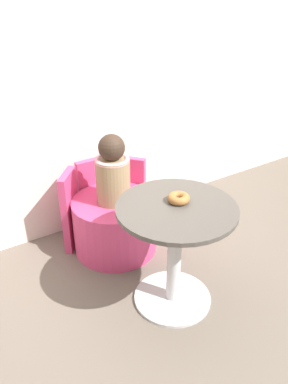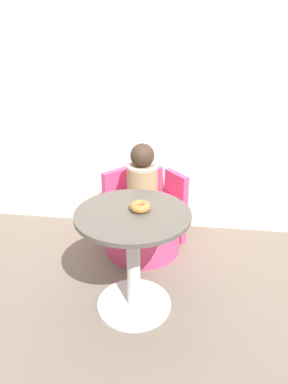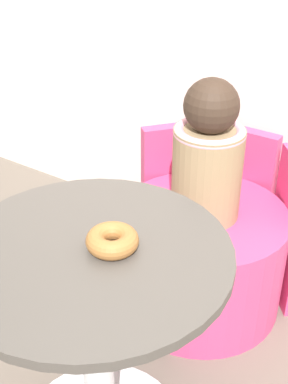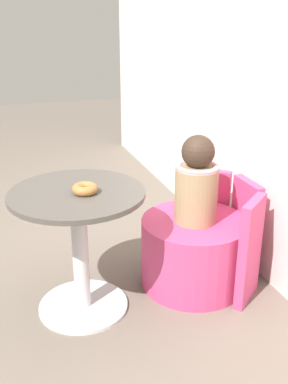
{
  "view_description": "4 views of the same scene",
  "coord_description": "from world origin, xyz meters",
  "px_view_note": "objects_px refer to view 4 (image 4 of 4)",
  "views": [
    {
      "loc": [
        -1.12,
        -1.3,
        1.68
      ],
      "look_at": [
        -0.03,
        0.36,
        0.6
      ],
      "focal_mm": 35.0,
      "sensor_mm": 36.0,
      "label": 1
    },
    {
      "loc": [
        0.25,
        -1.64,
        1.55
      ],
      "look_at": [
        -0.02,
        0.41,
        0.62
      ],
      "focal_mm": 32.0,
      "sensor_mm": 36.0,
      "label": 2
    },
    {
      "loc": [
        0.6,
        -0.71,
        1.41
      ],
      "look_at": [
        -0.13,
        0.4,
        0.6
      ],
      "focal_mm": 50.0,
      "sensor_mm": 36.0,
      "label": 3
    },
    {
      "loc": [
        1.95,
        -0.3,
        1.45
      ],
      "look_at": [
        -0.05,
        0.38,
        0.61
      ],
      "focal_mm": 42.0,
      "sensor_mm": 36.0,
      "label": 4
    }
  ],
  "objects_px": {
    "round_table": "(79,232)",
    "child_figure": "(197,183)",
    "donut": "(85,189)",
    "tub_chair": "(193,252)"
  },
  "relations": [
    {
      "from": "round_table",
      "to": "child_figure",
      "type": "distance_m",
      "value": 0.67
    },
    {
      "from": "child_figure",
      "to": "donut",
      "type": "distance_m",
      "value": 0.62
    },
    {
      "from": "child_figure",
      "to": "donut",
      "type": "xyz_separation_m",
      "value": [
        0.07,
        -0.61,
        0.07
      ]
    },
    {
      "from": "round_table",
      "to": "child_figure",
      "type": "height_order",
      "value": "child_figure"
    },
    {
      "from": "round_table",
      "to": "tub_chair",
      "type": "distance_m",
      "value": 0.69
    },
    {
      "from": "child_figure",
      "to": "round_table",
      "type": "bearing_deg",
      "value": -86.9
    },
    {
      "from": "round_table",
      "to": "donut",
      "type": "distance_m",
      "value": 0.24
    },
    {
      "from": "tub_chair",
      "to": "donut",
      "type": "bearing_deg",
      "value": -83.28
    },
    {
      "from": "donut",
      "to": "child_figure",
      "type": "bearing_deg",
      "value": 96.72
    },
    {
      "from": "tub_chair",
      "to": "donut",
      "type": "relative_size",
      "value": 4.85
    }
  ]
}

